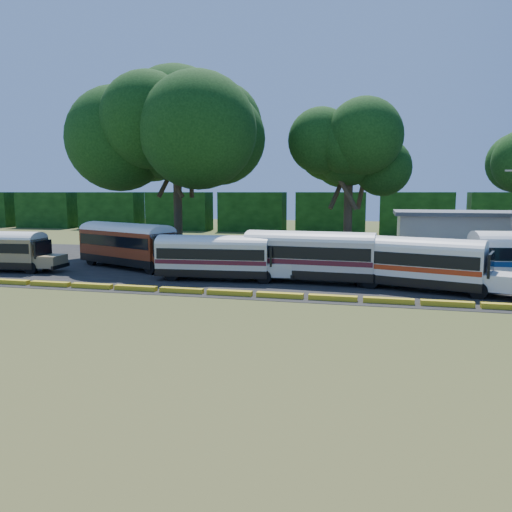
% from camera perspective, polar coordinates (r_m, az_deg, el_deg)
% --- Properties ---
extents(ground, '(160.00, 160.00, 0.00)m').
position_cam_1_polar(ground, '(27.97, -0.68, -5.08)').
color(ground, '#36501A').
rests_on(ground, ground).
extents(asphalt_strip, '(64.00, 24.00, 0.02)m').
position_cam_1_polar(asphalt_strip, '(39.35, 5.10, -1.47)').
color(asphalt_strip, black).
rests_on(asphalt_strip, ground).
extents(curb, '(53.70, 0.45, 0.30)m').
position_cam_1_polar(curb, '(28.88, -0.18, -4.37)').
color(curb, gold).
rests_on(curb, ground).
extents(terminal_building, '(19.00, 9.00, 4.00)m').
position_cam_1_polar(terminal_building, '(57.68, 24.93, 2.69)').
color(terminal_building, beige).
rests_on(terminal_building, ground).
extents(treeline_backdrop, '(130.00, 4.00, 6.00)m').
position_cam_1_polar(treeline_backdrop, '(74.82, 8.56, 4.93)').
color(treeline_backdrop, black).
rests_on(treeline_backdrop, ground).
extents(bus_red, '(11.02, 6.86, 3.58)m').
position_cam_1_polar(bus_red, '(40.89, -14.38, 1.54)').
color(bus_red, black).
rests_on(bus_red, ground).
extents(bus_cream_west, '(9.55, 3.05, 3.09)m').
position_cam_1_polar(bus_cream_west, '(34.15, -4.52, 0.13)').
color(bus_cream_west, black).
rests_on(bus_cream_west, ground).
extents(bus_cream_east, '(10.58, 3.21, 3.43)m').
position_cam_1_polar(bus_cream_east, '(33.28, 6.55, 0.26)').
color(bus_cream_east, black).
rests_on(bus_cream_east, ground).
extents(bus_white_red, '(10.18, 5.21, 3.26)m').
position_cam_1_polar(bus_white_red, '(32.16, 18.02, -0.48)').
color(bus_white_red, black).
rests_on(bus_white_red, ground).
extents(tree_west, '(14.44, 14.44, 17.56)m').
position_cam_1_polar(tree_west, '(48.21, -9.10, 14.66)').
color(tree_west, '#362A1B').
rests_on(tree_west, ground).
extents(tree_center, '(9.10, 9.10, 13.26)m').
position_cam_1_polar(tree_center, '(48.21, 10.63, 11.78)').
color(tree_center, '#362A1B').
rests_on(tree_center, ground).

